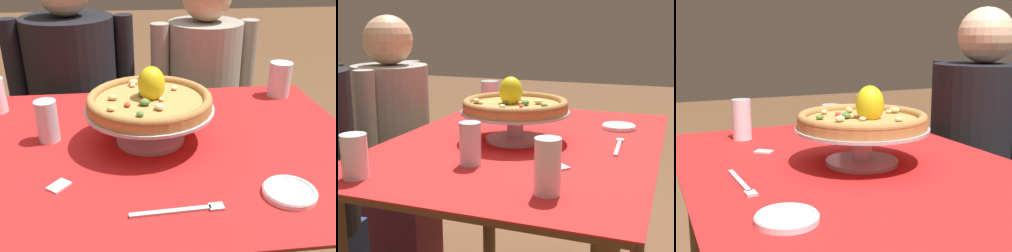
% 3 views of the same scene
% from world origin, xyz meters
% --- Properties ---
extents(dining_table, '(1.19, 0.85, 0.76)m').
position_xyz_m(dining_table, '(0.00, 0.00, 0.64)').
color(dining_table, brown).
rests_on(dining_table, ground).
extents(pizza_stand, '(0.35, 0.35, 0.10)m').
position_xyz_m(pizza_stand, '(0.00, 0.03, 0.83)').
color(pizza_stand, '#B7B7C1').
rests_on(pizza_stand, dining_table).
extents(pizza, '(0.34, 0.34, 0.11)m').
position_xyz_m(pizza, '(0.00, 0.03, 0.89)').
color(pizza, '#BC8447').
rests_on(pizza, pizza_stand).
extents(water_glass_side_left, '(0.06, 0.06, 0.12)m').
position_xyz_m(water_glass_side_left, '(-0.28, 0.06, 0.81)').
color(water_glass_side_left, silver).
rests_on(water_glass_side_left, dining_table).
extents(water_glass_back_left, '(0.07, 0.07, 0.11)m').
position_xyz_m(water_glass_back_left, '(-0.49, 0.29, 0.81)').
color(water_glass_back_left, white).
rests_on(water_glass_back_left, dining_table).
extents(water_glass_front_left, '(0.06, 0.06, 0.13)m').
position_xyz_m(water_glass_front_left, '(-0.43, -0.20, 0.82)').
color(water_glass_front_left, white).
rests_on(water_glass_front_left, dining_table).
extents(side_plate, '(0.12, 0.12, 0.02)m').
position_xyz_m(side_plate, '(0.29, -0.27, 0.77)').
color(side_plate, white).
rests_on(side_plate, dining_table).
extents(dinner_fork, '(0.20, 0.03, 0.01)m').
position_xyz_m(dinner_fork, '(0.04, -0.30, 0.77)').
color(dinner_fork, '#B7B7C1').
rests_on(dinner_fork, dining_table).
extents(sugar_packet, '(0.06, 0.06, 0.00)m').
position_xyz_m(sugar_packet, '(-0.23, -0.18, 0.77)').
color(sugar_packet, beige).
rests_on(sugar_packet, dining_table).
extents(diner_left, '(0.54, 0.41, 1.20)m').
position_xyz_m(diner_left, '(-0.29, 0.69, 0.60)').
color(diner_left, navy).
rests_on(diner_left, ground).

